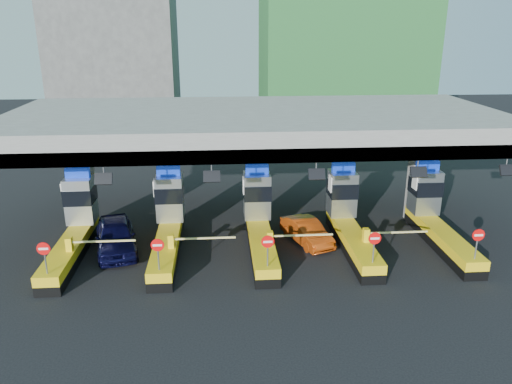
{
  "coord_description": "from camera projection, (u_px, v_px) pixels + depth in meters",
  "views": [
    {
      "loc": [
        -2.11,
        -25.42,
        11.67
      ],
      "look_at": [
        -0.19,
        0.0,
        3.1
      ],
      "focal_mm": 35.0,
      "sensor_mm": 36.0,
      "label": 1
    }
  ],
  "objects": [
    {
      "name": "toll_lane_far_right",
      "position": [
        434.0,
        214.0,
        28.43
      ],
      "size": [
        4.43,
        8.0,
        4.16
      ],
      "color": "black",
      "rests_on": "ground"
    },
    {
      "name": "bg_building_concrete",
      "position": [
        115.0,
        49.0,
        58.05
      ],
      "size": [
        14.0,
        10.0,
        18.0
      ],
      "primitive_type": "cube",
      "color": "#4C4C49",
      "rests_on": "ground"
    },
    {
      "name": "toll_lane_center",
      "position": [
        259.0,
        219.0,
        27.72
      ],
      "size": [
        4.43,
        8.0,
        4.16
      ],
      "color": "black",
      "rests_on": "ground"
    },
    {
      "name": "bg_building_scaffold",
      "position": [
        345.0,
        2.0,
        54.54
      ],
      "size": [
        18.0,
        12.0,
        28.0
      ],
      "primitive_type": "cube",
      "color": "#1E5926",
      "rests_on": "ground"
    },
    {
      "name": "toll_lane_far_left",
      "position": [
        75.0,
        224.0,
        27.0
      ],
      "size": [
        4.43,
        8.0,
        4.16
      ],
      "color": "black",
      "rests_on": "ground"
    },
    {
      "name": "red_car",
      "position": [
        307.0,
        232.0,
        27.95
      ],
      "size": [
        2.68,
        4.26,
        1.32
      ],
      "primitive_type": "imported",
      "rotation": [
        0.0,
        0.0,
        0.35
      ],
      "color": "#AA3B0D",
      "rests_on": "ground"
    },
    {
      "name": "toll_lane_right",
      "position": [
        347.0,
        217.0,
        28.07
      ],
      "size": [
        4.43,
        8.0,
        4.16
      ],
      "color": "black",
      "rests_on": "ground"
    },
    {
      "name": "ground",
      "position": [
        259.0,
        244.0,
        27.9
      ],
      "size": [
        120.0,
        120.0,
        0.0
      ],
      "primitive_type": "plane",
      "color": "black",
      "rests_on": "ground"
    },
    {
      "name": "van",
      "position": [
        116.0,
        236.0,
        26.85
      ],
      "size": [
        3.14,
        5.38,
        1.72
      ],
      "primitive_type": "imported",
      "rotation": [
        0.0,
        0.0,
        0.23
      ],
      "color": "black",
      "rests_on": "ground"
    },
    {
      "name": "toll_lane_left",
      "position": [
        168.0,
        222.0,
        27.36
      ],
      "size": [
        4.43,
        8.0,
        4.16
      ],
      "color": "black",
      "rests_on": "ground"
    },
    {
      "name": "toll_canopy",
      "position": [
        256.0,
        126.0,
        28.66
      ],
      "size": [
        28.0,
        12.09,
        7.0
      ],
      "color": "slate",
      "rests_on": "ground"
    }
  ]
}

